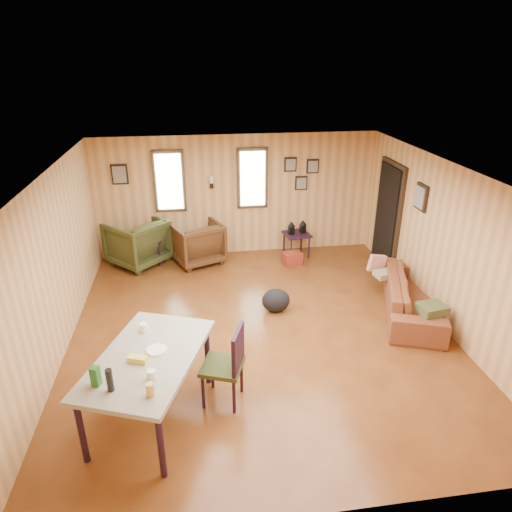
{
  "coord_description": "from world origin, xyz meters",
  "views": [
    {
      "loc": [
        -0.88,
        -5.68,
        3.81
      ],
      "look_at": [
        0.0,
        0.4,
        1.05
      ],
      "focal_mm": 32.0,
      "sensor_mm": 36.0,
      "label": 1
    }
  ],
  "objects": [
    {
      "name": "room",
      "position": [
        0.17,
        0.27,
        1.21
      ],
      "size": [
        5.54,
        6.04,
        2.44
      ],
      "color": "brown",
      "rests_on": "ground"
    },
    {
      "name": "sofa",
      "position": [
        2.47,
        0.18,
        0.4
      ],
      "size": [
        1.26,
        2.12,
        0.8
      ],
      "primitive_type": "imported",
      "rotation": [
        0.0,
        0.0,
        1.22
      ],
      "color": "brown",
      "rests_on": "ground"
    },
    {
      "name": "recliner_brown",
      "position": [
        -0.85,
        2.61,
        0.45
      ],
      "size": [
        1.13,
        1.1,
        0.91
      ],
      "primitive_type": "imported",
      "rotation": [
        0.0,
        0.0,
        3.53
      ],
      "color": "#4B2D16",
      "rests_on": "ground"
    },
    {
      "name": "recliner_green",
      "position": [
        -1.98,
        2.7,
        0.49
      ],
      "size": [
        1.3,
        1.3,
        0.98
      ],
      "primitive_type": "imported",
      "rotation": [
        0.0,
        0.0,
        -2.35
      ],
      "color": "#383D1B",
      "rests_on": "ground"
    },
    {
      "name": "end_table",
      "position": [
        -1.71,
        2.75,
        0.35
      ],
      "size": [
        0.6,
        0.57,
        0.62
      ],
      "rotation": [
        0.0,
        0.0,
        -0.31
      ],
      "color": "black",
      "rests_on": "ground"
    },
    {
      "name": "side_table",
      "position": [
        1.14,
        2.6,
        0.52
      ],
      "size": [
        0.56,
        0.56,
        0.76
      ],
      "rotation": [
        0.0,
        0.0,
        0.18
      ],
      "color": "black",
      "rests_on": "ground"
    },
    {
      "name": "cooler",
      "position": [
        0.98,
        2.21,
        0.13
      ],
      "size": [
        0.39,
        0.31,
        0.25
      ],
      "rotation": [
        0.0,
        0.0,
        0.16
      ],
      "color": "maroon",
      "rests_on": "ground"
    },
    {
      "name": "backpack",
      "position": [
        0.34,
        0.53,
        0.19
      ],
      "size": [
        0.55,
        0.49,
        0.39
      ],
      "rotation": [
        0.0,
        0.0,
        0.41
      ],
      "color": "black",
      "rests_on": "ground"
    },
    {
      "name": "sofa_pillows",
      "position": [
        2.27,
        0.13,
        0.5
      ],
      "size": [
        0.66,
        1.65,
        0.34
      ],
      "rotation": [
        0.0,
        0.0,
        0.18
      ],
      "color": "#444C2A",
      "rests_on": "sofa"
    },
    {
      "name": "dining_table",
      "position": [
        -1.46,
        -1.57,
        0.77
      ],
      "size": [
        1.51,
        1.9,
        1.09
      ],
      "rotation": [
        0.0,
        0.0,
        -0.36
      ],
      "color": "gray",
      "rests_on": "ground"
    },
    {
      "name": "dining_chair",
      "position": [
        -0.58,
        -1.41,
        0.56
      ],
      "size": [
        0.58,
        0.58,
        1.0
      ],
      "rotation": [
        0.0,
        0.0,
        -0.35
      ],
      "color": "#383D1B",
      "rests_on": "ground"
    }
  ]
}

